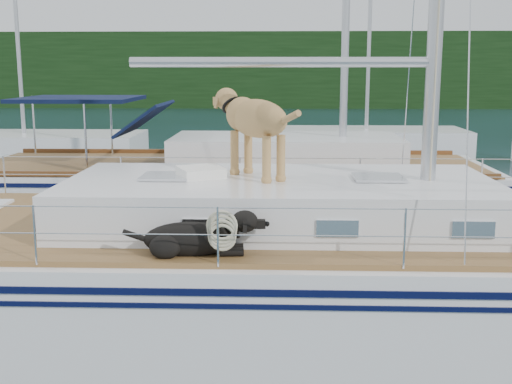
{
  "coord_description": "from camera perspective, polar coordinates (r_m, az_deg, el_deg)",
  "views": [
    {
      "loc": [
        0.79,
        -7.75,
        3.13
      ],
      "look_at": [
        0.5,
        0.2,
        1.6
      ],
      "focal_mm": 45.0,
      "sensor_mm": 36.0,
      "label": 1
    }
  ],
  "objects": [
    {
      "name": "ground",
      "position": [
        8.4,
        -3.52,
        -11.02
      ],
      "size": [
        120.0,
        120.0,
        0.0
      ],
      "primitive_type": "plane",
      "color": "black",
      "rests_on": "ground"
    },
    {
      "name": "tree_line",
      "position": [
        52.76,
        1.23,
        10.77
      ],
      "size": [
        90.0,
        3.0,
        6.0
      ],
      "primitive_type": "cube",
      "color": "black",
      "rests_on": "ground"
    },
    {
      "name": "shore_bank",
      "position": [
        54.02,
        1.24,
        8.22
      ],
      "size": [
        92.0,
        1.0,
        1.2
      ],
      "primitive_type": "cube",
      "color": "#595147",
      "rests_on": "ground"
    },
    {
      "name": "main_sailboat",
      "position": [
        8.16,
        -2.91,
        -6.58
      ],
      "size": [
        12.0,
        3.8,
        14.01
      ],
      "color": "white",
      "rests_on": "ground"
    },
    {
      "name": "neighbor_sailboat",
      "position": [
        13.85,
        -1.86,
        0.47
      ],
      "size": [
        11.0,
        3.5,
        13.3
      ],
      "color": "white",
      "rests_on": "ground"
    },
    {
      "name": "bg_boat_west",
      "position": [
        23.61,
        -19.84,
        3.73
      ],
      "size": [
        8.0,
        3.0,
        11.65
      ],
      "color": "white",
      "rests_on": "ground"
    },
    {
      "name": "bg_boat_center",
      "position": [
        24.12,
        9.74,
        4.37
      ],
      "size": [
        7.2,
        3.0,
        11.65
      ],
      "color": "white",
      "rests_on": "ground"
    }
  ]
}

